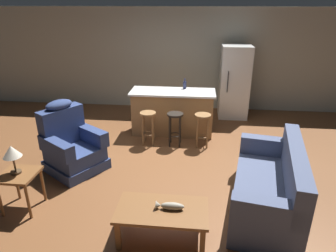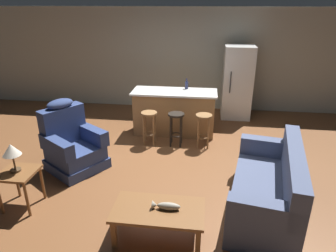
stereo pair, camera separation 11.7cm
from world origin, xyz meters
name	(u,v)px [view 1 (the left image)]	position (x,y,z in m)	size (l,w,h in m)	color
ground_plane	(166,162)	(0.00, 0.00, 0.00)	(12.00, 12.00, 0.00)	brown
back_wall	(179,60)	(0.00, 3.12, 1.30)	(12.00, 0.05, 2.60)	#B2B2A3
coffee_table	(162,213)	(0.17, -1.88, 0.36)	(1.10, 0.60, 0.42)	brown
fish_figurine	(170,206)	(0.26, -1.87, 0.46)	(0.34, 0.10, 0.10)	#4C3823
couch	(271,187)	(1.59, -1.15, 0.34)	(1.17, 2.02, 0.94)	#4C5675
recliner_near_lamp	(72,146)	(-1.58, -0.38, 0.42)	(1.17, 1.17, 1.20)	navy
end_table	(19,180)	(-1.84, -1.52, 0.46)	(0.48, 0.48, 0.56)	brown
table_lamp	(12,153)	(-1.87, -1.51, 0.87)	(0.24, 0.24, 0.41)	#4C3823
kitchen_island	(173,112)	(0.00, 1.35, 0.48)	(1.80, 0.70, 0.95)	#9E7042
bar_stool_left	(148,122)	(-0.44, 0.72, 0.47)	(0.32, 0.32, 0.68)	olive
bar_stool_middle	(175,123)	(0.11, 0.72, 0.47)	(0.32, 0.32, 0.68)	black
bar_stool_right	(203,124)	(0.65, 0.72, 0.47)	(0.32, 0.32, 0.68)	olive
refrigerator	(234,82)	(1.41, 2.55, 0.88)	(0.70, 0.69, 1.76)	white
bottle_tall_green	(185,85)	(0.24, 1.57, 1.04)	(0.07, 0.07, 0.23)	#23284C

